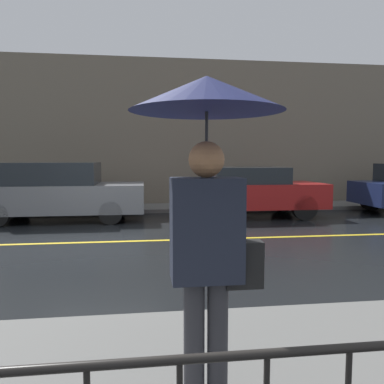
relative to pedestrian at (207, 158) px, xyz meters
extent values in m
plane|color=black|center=(-1.25, 5.46, -1.71)|extent=(80.00, 80.00, 0.00)
cube|color=#60605E|center=(-1.25, 10.26, -1.65)|extent=(28.00, 1.65, 0.12)
cube|color=gold|center=(-1.25, 5.46, -1.71)|extent=(25.20, 0.12, 0.01)
cube|color=#706656|center=(-1.25, 11.24, 0.90)|extent=(28.00, 0.30, 5.23)
cylinder|color=#333338|center=(-0.08, 0.00, -1.18)|extent=(0.14, 0.14, 0.82)
cylinder|color=#333338|center=(0.07, 0.00, -1.18)|extent=(0.14, 0.14, 0.82)
cube|color=#232838|center=(-0.01, 0.00, -0.45)|extent=(0.44, 0.27, 0.65)
sphere|color=#B77C50|center=(-0.01, 0.00, -0.01)|extent=(0.23, 0.23, 0.23)
cylinder|color=#262628|center=(-0.01, 0.00, -0.08)|extent=(0.02, 0.02, 0.73)
cone|color=#191E4C|center=(-0.01, 0.00, 0.39)|extent=(0.95, 0.95, 0.21)
cube|color=black|center=(0.24, 0.00, -0.68)|extent=(0.24, 0.12, 0.30)
cube|color=slate|center=(-2.66, 8.41, -1.08)|extent=(4.53, 1.88, 0.76)
cube|color=#1E2328|center=(-2.84, 8.41, -0.40)|extent=(2.35, 1.73, 0.60)
cylinder|color=black|center=(-1.25, 9.24, -1.41)|extent=(0.61, 0.22, 0.61)
cylinder|color=black|center=(-1.25, 7.58, -1.41)|extent=(0.61, 0.22, 0.61)
cylinder|color=black|center=(-4.06, 9.24, -1.41)|extent=(0.61, 0.22, 0.61)
cube|color=maroon|center=(2.78, 8.41, -1.06)|extent=(4.10, 1.89, 0.70)
cube|color=#1E2328|center=(2.62, 8.41, -0.48)|extent=(2.13, 1.74, 0.47)
cylinder|color=black|center=(4.06, 9.25, -1.36)|extent=(0.71, 0.22, 0.71)
cylinder|color=black|center=(4.06, 7.57, -1.36)|extent=(0.71, 0.22, 0.71)
cylinder|color=black|center=(1.51, 9.25, -1.36)|extent=(0.71, 0.22, 0.71)
cylinder|color=black|center=(1.51, 7.57, -1.36)|extent=(0.71, 0.22, 0.71)
cylinder|color=black|center=(7.14, 9.23, -1.35)|extent=(0.72, 0.22, 0.72)
camera|label=1|loc=(-0.39, -2.29, -0.01)|focal=35.00mm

